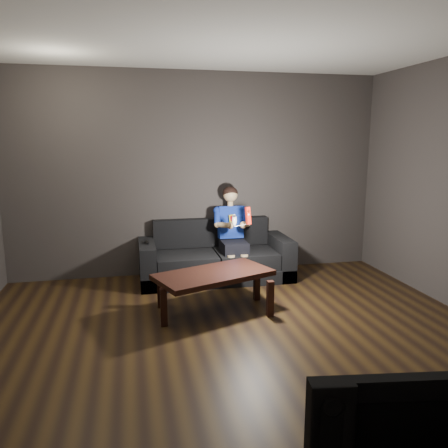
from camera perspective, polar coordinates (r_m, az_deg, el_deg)
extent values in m
plane|color=black|center=(3.90, 2.74, -16.88)|extent=(5.00, 5.00, 0.00)
cube|color=#3E3836|center=(5.91, -3.37, 6.44)|extent=(5.00, 0.04, 2.70)
cube|color=silver|center=(3.55, 3.18, 25.32)|extent=(5.00, 5.00, 0.02)
cube|color=black|center=(5.82, -1.13, -6.33)|extent=(1.97, 0.85, 0.17)
cube|color=black|center=(5.62, -4.92, -5.00)|extent=(0.77, 0.60, 0.21)
cube|color=black|center=(5.77, 2.89, -4.56)|extent=(0.77, 0.60, 0.21)
cube|color=black|center=(6.01, -1.74, -1.01)|extent=(1.57, 0.20, 0.38)
cube|color=black|center=(5.67, -9.99, -5.03)|extent=(0.20, 0.85, 0.54)
cube|color=black|center=(5.99, 7.23, -4.08)|extent=(0.20, 0.85, 0.54)
cube|color=black|center=(5.66, 1.29, -2.99)|extent=(0.32, 0.40, 0.15)
cube|color=navy|center=(5.80, 0.82, 0.26)|extent=(0.32, 0.23, 0.44)
cube|color=yellow|center=(5.70, 1.03, 0.72)|extent=(0.10, 0.10, 0.11)
cube|color=#C10013|center=(5.70, 1.03, 0.72)|extent=(0.06, 0.06, 0.07)
cylinder|color=#DEB57F|center=(5.76, 0.83, 2.65)|extent=(0.07, 0.07, 0.06)
sphere|color=#DEB57F|center=(5.74, 0.83, 3.86)|extent=(0.19, 0.19, 0.19)
ellipsoid|color=black|center=(5.75, 0.81, 4.08)|extent=(0.20, 0.20, 0.17)
cylinder|color=navy|center=(5.68, -0.96, 0.85)|extent=(0.09, 0.24, 0.20)
cylinder|color=navy|center=(5.77, 2.88, 0.99)|extent=(0.09, 0.24, 0.20)
cylinder|color=#DEB57F|center=(5.54, -0.02, 0.08)|extent=(0.15, 0.25, 0.11)
cylinder|color=#DEB57F|center=(5.60, 2.85, 0.19)|extent=(0.15, 0.25, 0.11)
sphere|color=#DEB57F|center=(5.46, 0.80, -0.21)|extent=(0.09, 0.09, 0.09)
sphere|color=#DEB57F|center=(5.49, 2.53, -0.13)|extent=(0.09, 0.09, 0.09)
cylinder|color=#DEB57F|center=(5.51, 0.93, -5.92)|extent=(0.10, 0.10, 0.36)
cylinder|color=#DEB57F|center=(5.55, 2.65, -5.81)|extent=(0.10, 0.10, 0.36)
cube|color=red|center=(5.25, 3.18, 1.09)|extent=(0.07, 0.09, 0.21)
cube|color=maroon|center=(5.22, 3.25, 1.69)|extent=(0.03, 0.02, 0.03)
cylinder|color=silver|center=(5.23, 3.24, 0.89)|extent=(0.02, 0.01, 0.02)
ellipsoid|color=silver|center=(5.22, 1.35, 0.51)|extent=(0.08, 0.10, 0.15)
cylinder|color=black|center=(5.18, 1.44, 1.05)|extent=(0.03, 0.01, 0.03)
cube|color=black|center=(5.56, -10.07, -2.36)|extent=(0.04, 0.15, 0.03)
cube|color=black|center=(5.60, -10.09, -2.09)|extent=(0.02, 0.02, 0.00)
cube|color=black|center=(4.64, -1.36, -6.65)|extent=(1.35, 0.99, 0.05)
cube|color=black|center=(4.42, -7.88, -10.71)|extent=(0.07, 0.07, 0.38)
cube|color=black|center=(4.62, 6.05, -9.69)|extent=(0.07, 0.07, 0.38)
cube|color=black|center=(4.88, -8.32, -8.59)|extent=(0.07, 0.07, 0.38)
cube|color=black|center=(5.06, 4.30, -7.77)|extent=(0.07, 0.07, 0.38)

